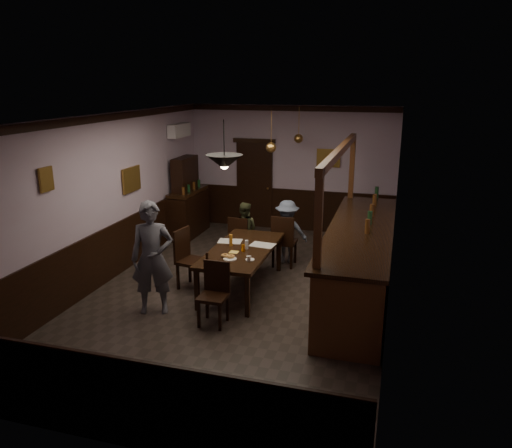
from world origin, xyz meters
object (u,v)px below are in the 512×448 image
at_px(chair_near, 215,290).
at_px(person_standing, 152,258).
at_px(soda_can, 243,248).
at_px(pendant_brass_mid, 271,148).
at_px(person_seated_right, 287,232).
at_px(pendant_brass_far, 299,139).
at_px(chair_far_right, 284,239).
at_px(coffee_cup, 249,258).
at_px(pendant_iron, 224,162).
at_px(chair_side, 188,256).
at_px(bar_counter, 360,260).
at_px(sideboard, 188,204).
at_px(dining_table, 242,252).
at_px(chair_far_left, 240,237).
at_px(person_seated_left, 244,230).

height_order(chair_near, person_standing, person_standing).
distance_m(soda_can, pendant_brass_mid, 2.27).
bearing_deg(person_seated_right, pendant_brass_far, -101.23).
distance_m(chair_far_right, coffee_cup, 1.85).
distance_m(coffee_cup, pendant_iron, 1.62).
bearing_deg(soda_can, pendant_brass_far, 86.15).
relative_size(chair_side, bar_counter, 0.23).
distance_m(person_standing, sideboard, 4.13).
relative_size(person_standing, bar_counter, 0.40).
distance_m(chair_near, sideboard, 4.61).
xyz_separation_m(dining_table, chair_far_right, (0.45, 1.26, -0.11)).
bearing_deg(person_seated_right, dining_table, 57.38).
bearing_deg(pendant_iron, pendant_brass_far, 85.70).
distance_m(chair_far_left, chair_near, 2.63).
xyz_separation_m(dining_table, pendant_iron, (-0.00, -0.80, 1.69)).
xyz_separation_m(person_standing, soda_can, (1.13, 1.10, -0.09)).
height_order(person_seated_left, pendant_brass_far, pendant_brass_far).
xyz_separation_m(person_seated_right, pendant_iron, (-0.45, -2.35, 1.74)).
distance_m(chair_near, person_standing, 1.12).
xyz_separation_m(chair_near, pendant_iron, (0.00, 0.52, 1.85)).
relative_size(person_seated_right, pendant_iron, 1.74).
bearing_deg(person_seated_left, coffee_cup, 113.02).
bearing_deg(chair_near, chair_far_right, 80.21).
relative_size(chair_near, coffee_cup, 11.90).
bearing_deg(pendant_iron, chair_near, -90.11).
xyz_separation_m(chair_far_right, person_standing, (-1.51, -2.51, 0.33)).
bearing_deg(coffee_cup, pendant_brass_far, 90.13).
relative_size(dining_table, chair_near, 2.31).
height_order(soda_can, bar_counter, bar_counter).
xyz_separation_m(chair_far_right, pendant_iron, (-0.45, -2.06, 1.80)).
bearing_deg(soda_can, person_seated_right, 77.40).
xyz_separation_m(sideboard, pendant_iron, (2.21, -3.52, 1.63)).
bearing_deg(dining_table, pendant_brass_mid, 86.28).
bearing_deg(pendant_brass_mid, bar_counter, -33.70).
bearing_deg(soda_can, dining_table, 117.59).
relative_size(chair_far_right, soda_can, 8.70).
height_order(pendant_iron, pendant_brass_far, same).
xyz_separation_m(soda_can, pendant_brass_far, (0.23, 3.39, 1.49)).
bearing_deg(pendant_brass_mid, person_seated_right, -4.61).
height_order(coffee_cup, sideboard, sideboard).
height_order(person_standing, person_seated_left, person_standing).
height_order(person_seated_left, person_seated_right, person_seated_right).
height_order(soda_can, pendant_iron, pendant_iron).
relative_size(chair_near, person_seated_left, 0.81).
distance_m(chair_far_right, pendant_iron, 2.78).
xyz_separation_m(dining_table, pendant_brass_mid, (0.10, 1.58, 1.61)).
bearing_deg(dining_table, person_standing, -130.15).
bearing_deg(chair_far_right, person_seated_right, -89.94).
bearing_deg(person_seated_left, pendant_iron, 104.25).
height_order(sideboard, pendant_brass_mid, pendant_brass_mid).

